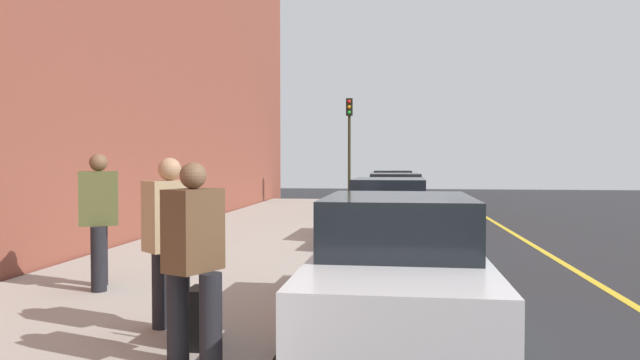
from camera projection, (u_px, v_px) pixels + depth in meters
name	position (u px, v px, depth m)	size (l,w,h in m)	color
ground_plane	(391.00, 246.00, 13.20)	(56.00, 56.00, 0.00)	#28282B
sidewalk	(248.00, 240.00, 13.61)	(28.00, 4.60, 0.15)	#A39E93
lane_stripe_centre	(538.00, 248.00, 12.80)	(28.00, 0.14, 0.01)	gold
snow_bank_curb	(345.00, 274.00, 9.27)	(6.34, 0.56, 0.22)	white
parked_car_charcoal	(393.00, 188.00, 25.49)	(4.40, 1.95, 1.51)	black
parked_car_red	(394.00, 196.00, 19.18)	(4.71, 2.01, 1.51)	black
parked_car_navy	(389.00, 212.00, 13.25)	(4.57, 2.00, 1.51)	black
parked_car_white	(398.00, 265.00, 6.43)	(4.27, 1.94, 1.51)	black
pedestrian_olive_coat	(99.00, 217.00, 8.04)	(0.57, 0.59, 1.86)	black
pedestrian_brown_coat	(194.00, 258.00, 4.96)	(0.55, 0.54, 1.74)	black
pedestrian_tan_coat	(170.00, 239.00, 5.97)	(0.56, 0.54, 1.79)	black
traffic_light_pole	(349.00, 133.00, 24.03)	(0.35, 0.26, 4.34)	#2D2D19
rolling_suitcase	(201.00, 317.00, 5.49)	(0.34, 0.22, 0.92)	black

